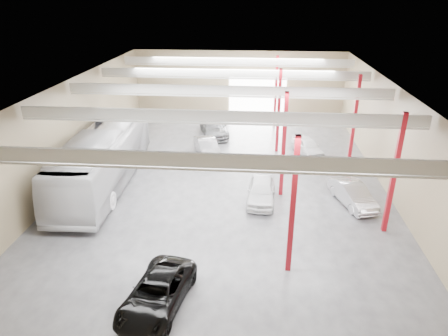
# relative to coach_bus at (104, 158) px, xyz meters

# --- Properties ---
(depot_shell) EXTENTS (22.12, 32.12, 7.06)m
(depot_shell) POSITION_rel_coach_bus_xyz_m (8.63, 1.81, 3.01)
(depot_shell) COLOR #404145
(depot_shell) RESTS_ON ground
(coach_bus) EXTENTS (3.94, 14.22, 3.92)m
(coach_bus) POSITION_rel_coach_bus_xyz_m (0.00, 0.00, 0.00)
(coach_bus) COLOR silver
(coach_bus) RESTS_ON ground
(black_sedan) EXTENTS (3.07, 5.18, 1.35)m
(black_sedan) POSITION_rel_coach_bus_xyz_m (6.50, -11.67, -1.29)
(black_sedan) COLOR black
(black_sedan) RESTS_ON ground
(car_row_a) EXTENTS (1.96, 4.42, 1.48)m
(car_row_a) POSITION_rel_coach_bus_xyz_m (10.98, -1.67, -1.22)
(car_row_a) COLOR white
(car_row_a) RESTS_ON ground
(car_row_b) EXTENTS (2.89, 4.61, 1.43)m
(car_row_b) POSITION_rel_coach_bus_xyz_m (6.50, 5.83, -1.24)
(car_row_b) COLOR #9D9DA1
(car_row_b) RESTS_ON ground
(car_row_c) EXTENTS (3.60, 5.81, 1.57)m
(car_row_c) POSITION_rel_coach_bus_xyz_m (6.50, 11.03, -1.18)
(car_row_c) COLOR slate
(car_row_c) RESTS_ON ground
(car_right_near) EXTENTS (2.66, 4.47, 1.39)m
(car_right_near) POSITION_rel_coach_bus_xyz_m (16.80, -1.64, -1.27)
(car_right_near) COLOR #A7A7AC
(car_right_near) RESTS_ON ground
(car_right_far) EXTENTS (2.82, 4.33, 1.37)m
(car_right_far) POSITION_rel_coach_bus_xyz_m (14.82, 6.94, -1.28)
(car_right_far) COLOR white
(car_right_far) RESTS_ON ground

